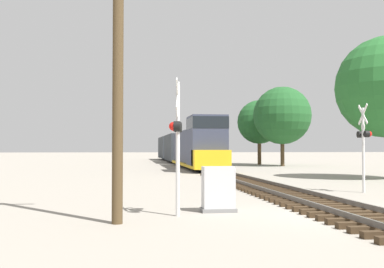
# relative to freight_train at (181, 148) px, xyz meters

# --- Properties ---
(ground_plane) EXTENTS (400.00, 400.00, 0.00)m
(ground_plane) POSITION_rel_freight_train_xyz_m (0.00, -44.31, -2.02)
(ground_plane) COLOR gray
(rail_track_bed) EXTENTS (2.60, 160.00, 0.31)m
(rail_track_bed) POSITION_rel_freight_train_xyz_m (0.00, -44.31, -1.89)
(rail_track_bed) COLOR #382819
(rail_track_bed) RESTS_ON ground
(freight_train) EXTENTS (2.97, 47.50, 4.67)m
(freight_train) POSITION_rel_freight_train_xyz_m (0.00, 0.00, 0.00)
(freight_train) COLOR #33384C
(freight_train) RESTS_ON ground
(crossing_signal_near) EXTENTS (0.47, 1.02, 3.99)m
(crossing_signal_near) POSITION_rel_freight_train_xyz_m (-4.97, -43.80, 0.40)
(crossing_signal_near) COLOR silver
(crossing_signal_near) RESTS_ON ground
(crossing_signal_far) EXTENTS (0.38, 1.01, 3.95)m
(crossing_signal_far) POSITION_rel_freight_train_xyz_m (3.99, -38.10, 0.35)
(crossing_signal_far) COLOR silver
(crossing_signal_far) RESTS_ON ground
(relay_cabinet) EXTENTS (1.07, 0.65, 1.40)m
(relay_cabinet) POSITION_rel_freight_train_xyz_m (-3.60, -43.10, -1.33)
(relay_cabinet) COLOR slate
(relay_cabinet) RESTS_ON ground
(utility_pole) EXTENTS (1.80, 0.29, 9.44)m
(utility_pole) POSITION_rel_freight_train_xyz_m (-6.65, -44.93, 2.83)
(utility_pole) COLOR #4C3A23
(utility_pole) RESTS_ON ground
(tree_mid_background) EXTENTS (6.35, 6.35, 8.75)m
(tree_mid_background) POSITION_rel_freight_train_xyz_m (10.19, -9.45, 3.54)
(tree_mid_background) COLOR #473521
(tree_mid_background) RESTS_ON ground
(tree_deep_background) EXTENTS (5.30, 5.30, 7.80)m
(tree_deep_background) POSITION_rel_freight_train_xyz_m (9.11, -4.26, 3.11)
(tree_deep_background) COLOR brown
(tree_deep_background) RESTS_ON ground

